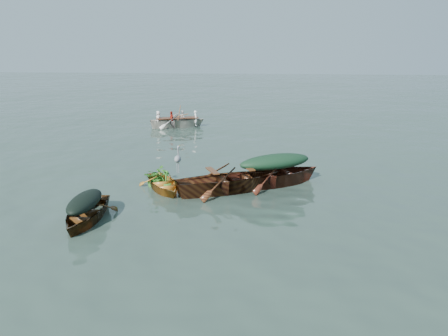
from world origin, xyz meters
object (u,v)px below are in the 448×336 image
Objects in this scene: open_wooden_boat at (230,191)px; heron at (178,163)px; green_tarp_boat at (274,185)px; dark_covered_boat at (86,221)px; yellow_dinghy at (163,190)px; rowed_boat at (177,127)px.

heron reaches higher than open_wooden_boat.
dark_covered_boat is at bearing 96.78° from green_tarp_boat.
heron is at bearing 55.24° from open_wooden_boat.
yellow_dinghy is at bearing 61.30° from dark_covered_boat.
rowed_boat is at bearing 89.72° from dark_covered_boat.
open_wooden_boat is at bearing 90.00° from green_tarp_boat.
green_tarp_boat is at bearing -170.13° from rowed_boat.
dark_covered_boat is at bearing -150.85° from heron.
open_wooden_boat is at bearing -39.08° from heron.
open_wooden_boat is at bearing -177.88° from rowed_boat.
dark_covered_boat is 3.73× the size of heron.
yellow_dinghy is 3.82m from green_tarp_boat.
open_wooden_boat reaches higher than green_tarp_boat.
open_wooden_boat is 12.52m from rowed_boat.
open_wooden_boat is 2.00m from heron.
heron is (1.84, 3.28, 0.85)m from dark_covered_boat.
dark_covered_boat is 0.76× the size of rowed_boat.
green_tarp_boat reaches higher than rowed_boat.
rowed_boat is (-2.19, 11.80, 0.00)m from yellow_dinghy.
yellow_dinghy is at bearing 73.78° from green_tarp_boat.
heron is at bearing 5.19° from yellow_dinghy.
yellow_dinghy is 2.24m from open_wooden_boat.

